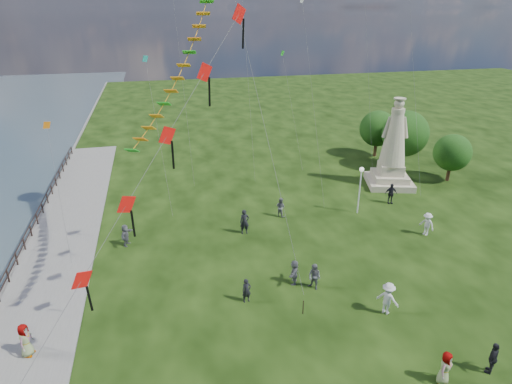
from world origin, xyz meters
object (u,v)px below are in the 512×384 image
object	(u,v)px
person_6	(245,222)
person_3	(493,358)
person_1	(314,277)
lamppost	(361,180)
person_8	(427,224)
person_2	(388,298)
person_4	(445,368)
person_0	(247,291)
statue	(393,154)
person_7	(281,207)
person_9	(391,194)
person_11	(294,272)
person_5	(126,235)
person_10	(26,342)

from	to	relation	value
person_6	person_3	bearing A→B (deg)	-60.60
person_3	person_1	bearing A→B (deg)	-90.47
lamppost	person_8	bearing A→B (deg)	-54.37
person_1	person_2	bearing A→B (deg)	10.35
person_4	person_3	bearing A→B (deg)	-34.13
person_0	person_8	world-z (taller)	person_8
statue	person_0	size ratio (longest dim) A/B	5.52
person_3	person_6	world-z (taller)	person_6
person_1	person_7	bearing A→B (deg)	139.88
person_0	person_2	size ratio (longest dim) A/B	0.78
person_7	person_9	bearing A→B (deg)	-127.76
person_8	person_1	bearing A→B (deg)	-90.63
person_4	person_11	xyz separation A→B (m)	(-4.21, 8.91, -0.05)
person_6	person_5	bearing A→B (deg)	179.54
person_1	person_3	xyz separation A→B (m)	(5.75, -8.07, 0.00)
person_7	person_8	size ratio (longest dim) A/B	0.91
person_8	person_9	world-z (taller)	person_9
person_9	person_11	distance (m)	15.06
statue	person_5	xyz separation A→B (m)	(-24.26, -5.95, -2.34)
statue	person_6	xyz separation A→B (m)	(-15.61, -6.24, -2.19)
person_1	person_6	bearing A→B (deg)	163.38
person_1	person_3	distance (m)	9.91
person_2	person_8	distance (m)	10.53
person_2	person_11	xyz separation A→B (m)	(-4.14, 3.90, -0.17)
person_8	person_9	distance (m)	5.74
lamppost	person_3	distance (m)	17.29
person_9	person_10	xyz separation A→B (m)	(-26.45, -12.03, -0.02)
statue	person_9	size ratio (longest dim) A/B	4.53
person_5	person_8	distance (m)	22.18
statue	person_10	bearing A→B (deg)	-134.03
person_7	person_8	distance (m)	11.24
person_7	person_4	bearing A→B (deg)	148.86
person_9	person_2	bearing A→B (deg)	-113.63
statue	lamppost	bearing A→B (deg)	-122.01
statue	person_8	xyz separation A→B (m)	(-2.39, -9.64, -2.26)
statue	person_1	xyz separation A→B (m)	(-12.97, -14.02, -2.31)
statue	person_10	distance (m)	32.78
person_0	person_6	distance (m)	8.20
person_2	person_7	world-z (taller)	person_2
person_3	person_9	world-z (taller)	person_9
person_9	statue	bearing A→B (deg)	68.40
person_3	person_8	world-z (taller)	person_8
person_4	person_8	distance (m)	14.48
person_5	person_4	bearing A→B (deg)	-114.25
person_7	person_9	world-z (taller)	person_9
person_6	person_1	bearing A→B (deg)	-69.74
person_6	person_11	distance (m)	7.13
person_1	person_10	distance (m)	15.70
person_9	person_11	bearing A→B (deg)	-135.24
person_10	lamppost	bearing A→B (deg)	-48.38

